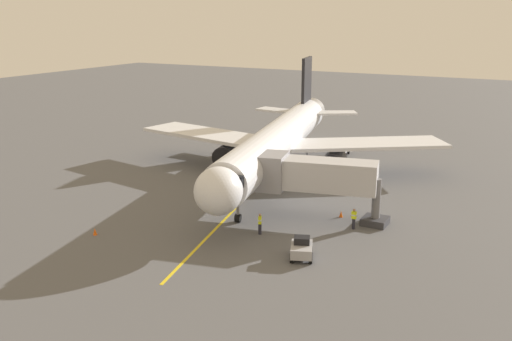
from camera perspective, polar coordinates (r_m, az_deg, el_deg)
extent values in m
plane|color=#565659|center=(62.34, 3.53, -0.37)|extent=(220.00, 220.00, 0.00)
cube|color=yellow|center=(55.39, -0.65, -2.34)|extent=(8.63, 39.16, 0.01)
cylinder|color=silver|center=(59.51, 2.10, 2.96)|extent=(10.85, 34.04, 3.80)
ellipsoid|color=silver|center=(42.60, -3.73, -2.03)|extent=(4.37, 4.67, 3.61)
cone|color=silver|center=(77.30, 5.37, 5.75)|extent=(3.97, 3.65, 3.42)
cube|color=black|center=(43.71, -3.14, -0.82)|extent=(3.49, 2.24, 0.90)
cube|color=silver|center=(61.89, 10.62, 2.62)|extent=(17.03, 13.87, 0.36)
cylinder|color=black|center=(59.89, 7.70, 0.85)|extent=(2.96, 3.81, 2.30)
cylinder|color=black|center=(58.21, 7.45, 0.44)|extent=(2.10, 0.64, 2.10)
cube|color=silver|center=(65.56, -4.40, 3.54)|extent=(17.69, 8.05, 0.36)
cylinder|color=black|center=(62.49, -2.88, 1.57)|extent=(2.96, 3.81, 2.30)
cylinder|color=black|center=(60.88, -3.40, 1.20)|extent=(2.10, 0.64, 2.10)
cube|color=black|center=(73.84, 5.02, 8.29)|extent=(1.36, 4.77, 7.20)
cube|color=silver|center=(73.47, 7.38, 5.67)|extent=(6.74, 5.29, 0.24)
cube|color=silver|center=(74.66, 2.49, 5.93)|extent=(6.61, 3.04, 0.24)
cylinder|color=slate|center=(47.56, -1.80, -3.14)|extent=(0.24, 0.24, 2.77)
cylinder|color=black|center=(48.02, -1.79, -4.71)|extent=(0.59, 0.78, 0.70)
cylinder|color=slate|center=(62.32, 5.06, 1.43)|extent=(0.24, 0.24, 2.77)
cylinder|color=black|center=(62.66, 5.03, 0.20)|extent=(0.67, 1.17, 1.10)
cylinder|color=slate|center=(63.45, 0.44, 1.74)|extent=(0.24, 0.24, 2.77)
cylinder|color=black|center=(63.79, 0.44, 0.53)|extent=(0.67, 1.17, 1.10)
cube|color=#B7B7BC|center=(47.83, 6.53, -0.42)|extent=(9.35, 4.43, 2.50)
cube|color=gray|center=(48.71, 1.30, -0.04)|extent=(3.41, 3.72, 3.00)
cylinder|color=slate|center=(47.92, 11.78, -3.05)|extent=(0.70, 0.70, 3.90)
cube|color=#333338|center=(48.46, 11.68, -4.91)|extent=(2.00, 2.00, 0.60)
cylinder|color=#23232D|center=(47.12, 9.61, -5.21)|extent=(0.26, 0.26, 0.88)
cube|color=#D8EA19|center=(46.87, 9.65, -4.36)|extent=(0.38, 0.24, 0.60)
cube|color=silver|center=(46.87, 9.65, -4.36)|extent=(0.40, 0.25, 0.10)
sphere|color=#9E7051|center=(46.73, 9.68, -3.87)|extent=(0.22, 0.22, 0.22)
cylinder|color=#23232D|center=(45.39, 0.39, -5.79)|extent=(0.26, 0.26, 0.88)
cube|color=#D8EA19|center=(45.13, 0.39, -4.91)|extent=(0.37, 0.44, 0.60)
cube|color=silver|center=(45.13, 0.39, -4.91)|extent=(0.39, 0.47, 0.10)
sphere|color=#9E7051|center=(44.99, 0.39, -4.41)|extent=(0.22, 0.22, 0.22)
cube|color=#9E9EA3|center=(41.15, 4.53, -7.80)|extent=(2.24, 2.69, 0.70)
cube|color=black|center=(41.20, 4.56, -6.87)|extent=(1.35, 1.24, 0.50)
cylinder|color=black|center=(40.55, 5.41, -8.72)|extent=(0.45, 0.65, 0.60)
cylinder|color=black|center=(40.58, 3.55, -8.66)|extent=(0.45, 0.65, 0.60)
cylinder|color=black|center=(42.02, 5.45, -7.84)|extent=(0.45, 0.65, 0.60)
cylinder|color=black|center=(42.04, 3.66, -7.78)|extent=(0.45, 0.65, 0.60)
cube|color=#9E9EA3|center=(71.36, 8.45, 1.96)|extent=(1.63, 2.72, 0.24)
cube|color=silver|center=(71.21, 8.47, 2.48)|extent=(1.63, 2.72, 0.08)
cylinder|color=slate|center=(69.99, 8.70, 2.02)|extent=(0.06, 0.06, 0.55)
cylinder|color=slate|center=(70.29, 7.73, 2.12)|extent=(0.06, 0.06, 0.55)
cylinder|color=slate|center=(72.27, 9.17, 2.42)|extent=(0.06, 0.06, 0.55)
cylinder|color=slate|center=(72.56, 8.22, 2.51)|extent=(0.06, 0.06, 0.55)
cylinder|color=black|center=(70.39, 8.75, 1.48)|extent=(0.29, 0.46, 0.44)
cylinder|color=black|center=(70.70, 7.73, 1.58)|extent=(0.29, 0.46, 0.44)
cylinder|color=black|center=(72.19, 9.12, 1.81)|extent=(0.29, 0.46, 0.44)
cylinder|color=black|center=(72.49, 8.13, 1.90)|extent=(0.29, 0.46, 0.44)
cone|color=#F2590F|center=(49.68, 8.40, -4.27)|extent=(0.32, 0.32, 0.55)
cone|color=#F2590F|center=(47.02, -15.62, -5.83)|extent=(0.32, 0.32, 0.55)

